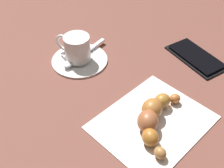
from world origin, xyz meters
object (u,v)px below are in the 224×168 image
at_px(espresso_cup, 76,48).
at_px(sugar_packet, 76,51).
at_px(teaspoon, 78,57).
at_px(saucer, 80,59).
at_px(croissant, 153,117).
at_px(napkin, 152,122).
at_px(cell_phone, 196,57).

xyz_separation_m(espresso_cup, sugar_packet, (0.02, -0.02, -0.03)).
bearing_deg(teaspoon, sugar_packet, -37.59).
bearing_deg(saucer, croissant, 161.71).
bearing_deg(espresso_cup, napkin, 163.43).
xyz_separation_m(espresso_cup, napkin, (-0.22, 0.07, -0.03)).
height_order(teaspoon, cell_phone, teaspoon).
relative_size(saucer, croissant, 0.84).
bearing_deg(saucer, sugar_packet, -31.72).
height_order(espresso_cup, teaspoon, espresso_cup).
bearing_deg(espresso_cup, cell_phone, -144.51).
relative_size(napkin, croissant, 1.32).
distance_m(espresso_cup, napkin, 0.23).
height_order(saucer, napkin, saucer).
bearing_deg(napkin, croissant, 109.52).
bearing_deg(cell_phone, teaspoon, 35.60).
bearing_deg(sugar_packet, saucer, 82.50).
height_order(saucer, espresso_cup, espresso_cup).
distance_m(sugar_packet, croissant, 0.25).
xyz_separation_m(espresso_cup, cell_phone, (-0.22, -0.16, -0.03)).
bearing_deg(sugar_packet, cell_phone, 145.13).
bearing_deg(espresso_cup, saucer, -135.18).
height_order(teaspoon, croissant, croissant).
distance_m(croissant, cell_phone, 0.23).
height_order(sugar_packet, cell_phone, sugar_packet).
xyz_separation_m(sugar_packet, napkin, (-0.24, 0.08, -0.01)).
bearing_deg(cell_phone, sugar_packet, 30.90).
bearing_deg(sugar_packet, espresso_cup, 71.02).
xyz_separation_m(saucer, croissant, (-0.22, 0.07, 0.02)).
bearing_deg(napkin, sugar_packet, -18.83).
relative_size(teaspoon, cell_phone, 0.89).
relative_size(espresso_cup, napkin, 0.43).
xyz_separation_m(teaspoon, cell_phone, (-0.22, -0.15, -0.01)).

